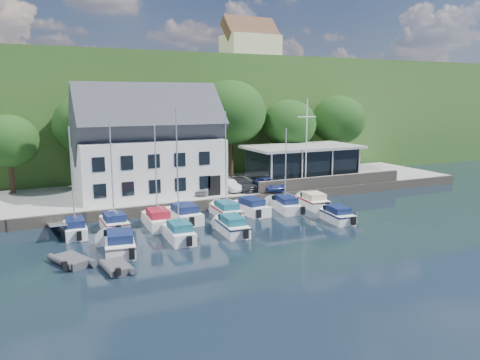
{
  "coord_description": "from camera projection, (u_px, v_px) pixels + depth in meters",
  "views": [
    {
      "loc": [
        -18.54,
        -29.85,
        10.74
      ],
      "look_at": [
        -0.31,
        9.0,
        3.04
      ],
      "focal_mm": 35.0,
      "sensor_mm": 36.0,
      "label": 1
    }
  ],
  "objects": [
    {
      "name": "ground",
      "position": [
        293.0,
        237.0,
        36.24
      ],
      "size": [
        180.0,
        180.0,
        0.0
      ],
      "primitive_type": "plane",
      "color": "black",
      "rests_on": "ground"
    },
    {
      "name": "quay",
      "position": [
        210.0,
        190.0,
        51.75
      ],
      "size": [
        60.0,
        13.0,
        1.0
      ],
      "primitive_type": "cube",
      "color": "#9A9A95",
      "rests_on": "ground"
    },
    {
      "name": "quay_face",
      "position": [
        234.0,
        202.0,
        45.96
      ],
      "size": [
        60.0,
        0.3,
        1.0
      ],
      "primitive_type": "cube",
      "color": "#6F6558",
      "rests_on": "ground"
    },
    {
      "name": "hillside",
      "position": [
        125.0,
        111.0,
        90.08
      ],
      "size": [
        160.0,
        75.0,
        16.0
      ],
      "primitive_type": "cube",
      "color": "#2A501E",
      "rests_on": "ground"
    },
    {
      "name": "field_patch",
      "position": [
        153.0,
        70.0,
        99.11
      ],
      "size": [
        50.0,
        30.0,
        0.3
      ],
      "primitive_type": "cube",
      "color": "#4F5D2E",
      "rests_on": "hillside"
    },
    {
      "name": "farmhouse",
      "position": [
        250.0,
        46.0,
        88.22
      ],
      "size": [
        10.4,
        7.0,
        8.2
      ],
      "primitive_type": null,
      "color": "beige",
      "rests_on": "hillside"
    },
    {
      "name": "harbor_building",
      "position": [
        148.0,
        151.0,
        47.08
      ],
      "size": [
        14.4,
        8.2,
        8.7
      ],
      "primitive_type": null,
      "color": "white",
      "rests_on": "quay"
    },
    {
      "name": "club_pavilion",
      "position": [
        302.0,
        163.0,
        54.56
      ],
      "size": [
        13.2,
        7.2,
        4.1
      ],
      "primitive_type": null,
      "color": "black",
      "rests_on": "quay"
    },
    {
      "name": "seawall",
      "position": [
        332.0,
        181.0,
        51.14
      ],
      "size": [
        18.0,
        0.5,
        1.2
      ],
      "primitive_type": "cube",
      "color": "#6F6558",
      "rests_on": "quay"
    },
    {
      "name": "gangway",
      "position": [
        57.0,
        233.0,
        37.37
      ],
      "size": [
        1.2,
        6.0,
        1.4
      ],
      "primitive_type": null,
      "color": "silver",
      "rests_on": "ground"
    },
    {
      "name": "car_silver",
      "position": [
        199.0,
        189.0,
        47.09
      ],
      "size": [
        1.89,
        3.42,
        1.1
      ],
      "primitive_type": "imported",
      "rotation": [
        0.0,
        0.0,
        -0.19
      ],
      "color": "#A9AAAE",
      "rests_on": "quay"
    },
    {
      "name": "car_white",
      "position": [
        229.0,
        185.0,
        48.59
      ],
      "size": [
        1.76,
        3.76,
        1.19
      ],
      "primitive_type": "imported",
      "rotation": [
        0.0,
        0.0,
        0.14
      ],
      "color": "silver",
      "rests_on": "quay"
    },
    {
      "name": "car_dgrey",
      "position": [
        242.0,
        184.0,
        49.17
      ],
      "size": [
        2.08,
        4.57,
        1.3
      ],
      "primitive_type": "imported",
      "rotation": [
        0.0,
        0.0,
        0.06
      ],
      "color": "#2E2E33",
      "rests_on": "quay"
    },
    {
      "name": "car_blue",
      "position": [
        269.0,
        184.0,
        49.17
      ],
      "size": [
        1.69,
        3.99,
        1.35
      ],
      "primitive_type": "imported",
      "rotation": [
        0.0,
        0.0,
        -0.03
      ],
      "color": "navy",
      "rests_on": "quay"
    },
    {
      "name": "flagpole",
      "position": [
        306.0,
        144.0,
        49.8
      ],
      "size": [
        2.28,
        0.2,
        9.51
      ],
      "primitive_type": null,
      "color": "white",
      "rests_on": "quay"
    },
    {
      "name": "tree_0",
      "position": [
        10.0,
        154.0,
        46.93
      ],
      "size": [
        5.83,
        5.83,
        7.97
      ],
      "primitive_type": null,
      "color": "#11330F",
      "rests_on": "quay"
    },
    {
      "name": "tree_1",
      "position": [
        89.0,
        141.0,
        49.98
      ],
      "size": [
        7.32,
        7.32,
        10.0
      ],
      "primitive_type": null,
      "color": "#11330F",
      "rests_on": "quay"
    },
    {
      "name": "tree_3",
      "position": [
        231.0,
        129.0,
        56.64
      ],
      "size": [
        8.52,
        8.52,
        11.65
      ],
      "primitive_type": null,
      "color": "#11330F",
      "rests_on": "quay"
    },
    {
      "name": "tree_4",
      "position": [
        289.0,
        137.0,
        59.29
      ],
      "size": [
        6.83,
        6.83,
        9.34
      ],
      "primitive_type": null,
      "color": "#11330F",
      "rests_on": "quay"
    },
    {
      "name": "tree_5",
      "position": [
        338.0,
        133.0,
        62.76
      ],
      "size": [
        7.19,
        7.19,
        9.83
      ],
      "primitive_type": null,
      "color": "#11330F",
      "rests_on": "quay"
    },
    {
      "name": "boat_r1_0",
      "position": [
        72.0,
        181.0,
        35.79
      ],
      "size": [
        1.93,
        5.41,
        8.65
      ],
      "primitive_type": null,
      "rotation": [
        0.0,
        0.0,
        -0.03
      ],
      "color": "white",
      "rests_on": "ground"
    },
    {
      "name": "boat_r1_1",
      "position": [
        112.0,
        177.0,
        37.38
      ],
      "size": [
        2.1,
        5.28,
        8.72
      ],
      "primitive_type": null,
      "rotation": [
        0.0,
        0.0,
        0.02
      ],
      "color": "white",
      "rests_on": "ground"
    },
    {
      "name": "boat_r1_2",
      "position": [
        156.0,
        171.0,
        38.17
      ],
      "size": [
        2.22,
        6.16,
        9.41
      ],
      "primitive_type": null,
      "rotation": [
        0.0,
        0.0,
        -0.04
      ],
      "color": "white",
      "rests_on": "ground"
    },
    {
      "name": "boat_r1_3",
      "position": [
        184.0,
        213.0,
        40.58
      ],
      "size": [
        2.52,
        6.39,
        1.57
      ],
      "primitive_type": null,
      "rotation": [
        0.0,
        0.0,
        0.04
      ],
      "color": "white",
      "rests_on": "ground"
    },
    {
      "name": "boat_r1_4",
      "position": [
        226.0,
        170.0,
        41.58
      ],
      "size": [
        2.25,
        6.39,
        8.6
      ],
      "primitive_type": null,
      "rotation": [
        0.0,
        0.0,
        -0.05
      ],
      "color": "white",
      "rests_on": "ground"
    },
    {
      "name": "boat_r1_5",
      "position": [
        250.0,
        206.0,
        43.27
      ],
      "size": [
        2.78,
        6.37,
        1.51
      ],
      "primitive_type": null,
      "rotation": [
        0.0,
        0.0,
        0.13
      ],
      "color": "white",
      "rests_on": "ground"
    },
    {
      "name": "boat_r1_6",
      "position": [
        286.0,
        165.0,
        43.76
      ],
      "size": [
        2.9,
        6.8,
        8.76
      ],
      "primitive_type": null,
      "rotation": [
        0.0,
        0.0,
        -0.16
      ],
      "color": "white",
      "rests_on": "ground"
    },
    {
      "name": "boat_r1_7",
      "position": [
        313.0,
        200.0,
        45.78
      ],
      "size": [
        2.67,
        5.73,
        1.48
      ],
      "primitive_type": null,
      "rotation": [
        0.0,
        0.0,
        -0.11
      ],
      "color": "white",
      "rests_on": "ground"
    },
    {
      "name": "boat_r2_0",
      "position": [
        119.0,
        241.0,
        32.55
      ],
      "size": [
        3.04,
        6.51,
        1.54
      ],
      "primitive_type": null,
      "rotation": [
        0.0,
        0.0,
        -0.15
      ],
      "color": "white",
      "rests_on": "ground"
    },
    {
      "name": "boat_r2_1",
      "position": [
        178.0,
        181.0,
        34.5
      ],
      "size": [
        2.08,
        5.69,
        9.15
      ],
      "primitive_type": null,
      "rotation": [
        0.0,
        0.0,
        -0.04
      ],
      "color": "white",
      "rests_on": "ground"
    },
    {
      "name": "boat_r2_2",
      "position": [
        231.0,
        224.0,
        37.09
      ],
      "size": [
        2.26,
        6.21,
        1.47
      ],
      "primitive_type": null,
      "rotation": [
        0.0,
        0.0,
        -0.07
      ],
      "color": "white",
      "rests_on": "ground"
    },
    {
      "name": "boat_r2_4",
      "position": [
        336.0,
        213.0,
        40.63
      ],
      "size": [
        2.38,
        5.65,
        1.39
      ],
      "primitive_type": null,
      "rotation": [
        0.0,
        0.0,
        -0.1
      ],
      "color": "white",
      "rests_on": "ground"
    },
    {
      "name": "dinghy_0",
      "position": [
        72.0,
        259.0,
        30.2
      ],
      "size": [
        2.91,
        3.55,
        0.72
      ],
      "primitive_type": null,
      "rotation": [
        0.0,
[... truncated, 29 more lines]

